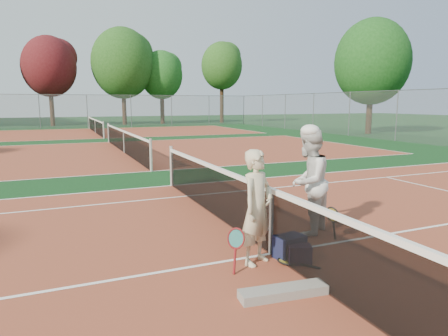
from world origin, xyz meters
The scene contains 22 objects.
ground centered at (0.00, 0.00, 0.00)m, with size 130.00×130.00×0.00m, color black.
court_main centered at (0.00, 0.00, 0.00)m, with size 23.77×10.97×0.01m, color brown.
court_far_a centered at (0.00, 13.50, 0.00)m, with size 23.77×10.97×0.01m, color brown.
court_far_b centered at (0.00, 27.00, 0.00)m, with size 23.77×10.97×0.01m, color brown.
net_main centered at (0.00, 0.00, 0.51)m, with size 0.10×10.98×1.02m, color black, non-canonical shape.
net_far_a centered at (0.00, 13.50, 0.51)m, with size 0.10×10.98×1.02m, color black, non-canonical shape.
net_far_b centered at (0.00, 27.00, 0.51)m, with size 0.10×10.98×1.02m, color black, non-canonical shape.
fence_back centered at (0.00, 34.00, 1.50)m, with size 32.00×0.06×3.00m, color slate, non-canonical shape.
player_a centered at (-0.35, -0.21, 0.82)m, with size 0.60×0.39×1.63m, color beige.
player_b centered at (1.08, 0.62, 0.92)m, with size 0.89×0.70×1.84m, color silver.
racket_red centered at (-0.73, -0.34, 0.29)m, with size 0.20×0.27×0.58m, color maroon, non-canonical shape.
racket_black_held centered at (1.20, 0.10, 0.29)m, with size 0.20×0.27×0.58m, color black, non-canonical shape.
racket_spare centered at (0.03, -0.42, 0.03)m, with size 0.60×0.27×0.06m, color black, non-canonical shape.
sports_bag_navy centered at (0.18, -0.23, 0.17)m, with size 0.43×0.29×0.34m, color black.
sports_bag_purple centered at (0.20, -0.47, 0.13)m, with size 0.33×0.23×0.27m, color black.
net_cover_canvas centered at (-0.53, -1.23, 0.06)m, with size 1.08×0.25×0.11m, color slate.
water_bottle centered at (0.38, -0.24, 0.15)m, with size 0.09×0.09×0.30m, color #C9E5FF.
tree_back_maroon centered at (-2.98, 37.85, 5.71)m, with size 5.06×5.06×8.64m.
tree_back_3 centered at (3.95, 37.66, 6.25)m, with size 6.26×6.26×9.87m.
tree_back_4 centered at (8.05, 37.89, 5.20)m, with size 4.48×4.48×7.80m.
tree_back_5 centered at (15.06, 37.88, 6.39)m, with size 4.65×4.65×9.09m.
tree_right_1 centered at (18.59, 18.12, 5.18)m, with size 5.36×5.36×8.28m.
Camera 1 is at (-2.90, -5.02, 2.26)m, focal length 32.00 mm.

